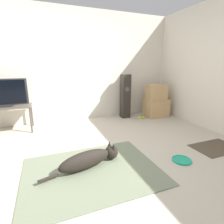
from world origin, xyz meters
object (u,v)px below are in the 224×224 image
object	(u,v)px
frisbee	(182,160)
tennis_ball_near_speaker	(140,118)
dog	(90,159)
tennis_ball_by_boxes	(143,117)
floor_speaker	(125,96)
tv	(2,93)
cardboard_box_upper	(156,92)
tv_stand	(4,110)
cardboard_box_lower	(156,108)

from	to	relation	value
frisbee	tennis_ball_near_speaker	world-z (taller)	tennis_ball_near_speaker
dog	tennis_ball_by_boxes	world-z (taller)	dog
floor_speaker	tennis_ball_by_boxes	distance (m)	0.70
floor_speaker	tennis_ball_near_speaker	world-z (taller)	floor_speaker
tennis_ball_near_speaker	tv	bearing A→B (deg)	176.14
cardboard_box_upper	floor_speaker	world-z (taller)	floor_speaker
tv_stand	tennis_ball_by_boxes	bearing A→B (deg)	-3.58
tv	tennis_ball_near_speaker	xyz separation A→B (m)	(2.94, -0.20, -0.75)
tv_stand	tennis_ball_near_speaker	distance (m)	2.98
cardboard_box_lower	tennis_ball_by_boxes	size ratio (longest dim) A/B	8.73
tv	tennis_ball_by_boxes	xyz separation A→B (m)	(3.05, -0.19, -0.75)
cardboard_box_lower	tv_stand	bearing A→B (deg)	177.69
floor_speaker	frisbee	bearing A→B (deg)	-94.78
dog	floor_speaker	size ratio (longest dim) A/B	0.98
tv_stand	tennis_ball_by_boxes	xyz separation A→B (m)	(3.05, -0.19, -0.43)
dog	cardboard_box_lower	xyz separation A→B (m)	(2.21, 1.71, 0.10)
cardboard_box_upper	tennis_ball_near_speaker	xyz separation A→B (m)	(-0.50, -0.06, -0.61)
dog	tv	size ratio (longest dim) A/B	1.17
cardboard_box_upper	floor_speaker	size ratio (longest dim) A/B	0.43
cardboard_box_upper	floor_speaker	bearing A→B (deg)	163.49
frisbee	floor_speaker	xyz separation A→B (m)	(0.19, 2.26, 0.53)
tv	tennis_ball_near_speaker	distance (m)	3.05
cardboard_box_upper	tv_stand	xyz separation A→B (m)	(-3.44, 0.13, -0.18)
frisbee	tennis_ball_near_speaker	distance (m)	2.02
dog	floor_speaker	distance (m)	2.45
frisbee	floor_speaker	distance (m)	2.33
frisbee	floor_speaker	world-z (taller)	floor_speaker
cardboard_box_upper	tv_stand	bearing A→B (deg)	177.77
cardboard_box_upper	tennis_ball_by_boxes	xyz separation A→B (m)	(-0.39, -0.06, -0.61)
cardboard_box_lower	floor_speaker	xyz separation A→B (m)	(-0.79, 0.23, 0.32)
cardboard_box_upper	tennis_ball_near_speaker	distance (m)	0.79
cardboard_box_lower	floor_speaker	bearing A→B (deg)	163.50
dog	cardboard_box_lower	world-z (taller)	cardboard_box_lower
cardboard_box_lower	tv_stand	size ratio (longest dim) A/B	0.58
dog	cardboard_box_lower	size ratio (longest dim) A/B	1.85
cardboard_box_upper	tennis_ball_near_speaker	bearing A→B (deg)	-172.85
tv	tennis_ball_near_speaker	size ratio (longest dim) A/B	13.86
dog	frisbee	xyz separation A→B (m)	(1.24, -0.32, -0.11)
floor_speaker	tv_stand	xyz separation A→B (m)	(-2.67, -0.09, -0.09)
cardboard_box_lower	frisbee	bearing A→B (deg)	-115.77
dog	tv	bearing A→B (deg)	123.87
tennis_ball_by_boxes	dog	bearing A→B (deg)	-137.43
cardboard_box_upper	tv	size ratio (longest dim) A/B	0.52
dog	tennis_ball_near_speaker	bearing A→B (deg)	44.23
floor_speaker	tennis_ball_by_boxes	xyz separation A→B (m)	(0.38, -0.28, -0.51)
frisbee	tennis_ball_by_boxes	world-z (taller)	tennis_ball_by_boxes
tv	tennis_ball_by_boxes	size ratio (longest dim) A/B	13.86
floor_speaker	tv_stand	distance (m)	2.67
frisbee	cardboard_box_upper	xyz separation A→B (m)	(0.96, 2.03, 0.63)
cardboard_box_lower	tennis_ball_by_boxes	xyz separation A→B (m)	(-0.41, -0.05, -0.19)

